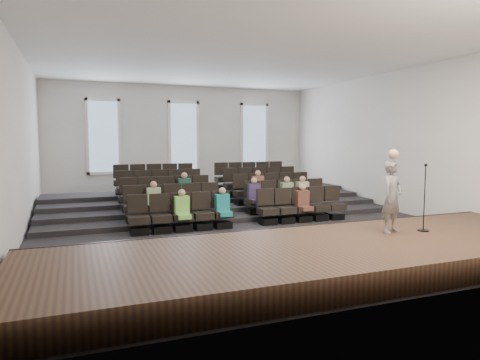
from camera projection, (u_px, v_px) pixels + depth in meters
name	position (u px, v px, depth m)	size (l,w,h in m)	color
ground	(239.00, 223.00, 13.28)	(14.00, 14.00, 0.00)	black
ceiling	(238.00, 58.00, 12.81)	(12.00, 14.00, 0.02)	white
wall_back	(183.00, 141.00, 19.56)	(12.00, 0.04, 5.00)	white
wall_front	(403.00, 144.00, 6.53)	(12.00, 0.04, 5.00)	white
wall_left	(18.00, 142.00, 10.87)	(0.04, 14.00, 5.00)	white
wall_right	(396.00, 142.00, 15.22)	(0.04, 14.00, 5.00)	white
stage	(330.00, 256.00, 8.53)	(11.80, 3.60, 0.50)	#47311E
stage_lip	(289.00, 237.00, 10.17)	(11.80, 0.06, 0.52)	black
risers	(209.00, 202.00, 16.21)	(11.80, 4.80, 0.60)	black
seating_rows	(222.00, 195.00, 14.65)	(6.80, 4.70, 1.67)	black
windows	(184.00, 137.00, 19.48)	(8.44, 0.10, 3.24)	white
audience	(241.00, 195.00, 13.59)	(5.45, 2.64, 1.10)	#83DB57
speaker	(392.00, 197.00, 9.49)	(0.58, 0.38, 1.60)	slate
mic_stand	(424.00, 211.00, 9.67)	(0.26, 0.26, 1.54)	black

